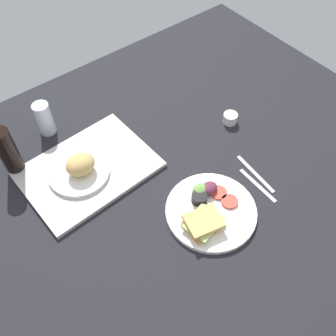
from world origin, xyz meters
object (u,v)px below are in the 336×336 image
(serving_tray, at_px, (88,169))
(soda_bottle, at_px, (8,152))
(drinking_glass, at_px, (44,119))
(fork, at_px, (258,185))
(espresso_cup, at_px, (230,118))
(bread_plate_near, at_px, (80,168))
(knife, at_px, (255,174))
(plate_with_salad, at_px, (209,210))

(serving_tray, xyz_separation_m, soda_bottle, (-0.20, 0.16, 0.09))
(drinking_glass, relative_size, fork, 0.79)
(espresso_cup, bearing_deg, bread_plate_near, 167.61)
(bread_plate_near, xyz_separation_m, soda_bottle, (-0.17, 0.17, 0.05))
(drinking_glass, bearing_deg, bread_plate_near, -91.90)
(bread_plate_near, bearing_deg, fork, -42.08)
(knife, bearing_deg, bread_plate_near, 57.31)
(espresso_cup, height_order, knife, espresso_cup)
(espresso_cup, height_order, fork, espresso_cup)
(soda_bottle, relative_size, fork, 1.15)
(bread_plate_near, relative_size, drinking_glass, 1.59)
(fork, relative_size, knife, 0.89)
(bread_plate_near, relative_size, espresso_cup, 3.84)
(fork, bearing_deg, plate_with_salad, 84.62)
(bread_plate_near, distance_m, plate_with_salad, 0.46)
(bread_plate_near, distance_m, espresso_cup, 0.61)
(drinking_glass, xyz_separation_m, soda_bottle, (-0.18, -0.10, 0.03))
(drinking_glass, bearing_deg, knife, -53.17)
(soda_bottle, distance_m, espresso_cup, 0.82)
(serving_tray, height_order, espresso_cup, espresso_cup)
(bread_plate_near, relative_size, soda_bottle, 1.10)
(bread_plate_near, distance_m, drinking_glass, 0.27)
(drinking_glass, bearing_deg, soda_bottle, -150.58)
(drinking_glass, distance_m, fork, 0.82)
(serving_tray, distance_m, fork, 0.60)
(espresso_cup, bearing_deg, fork, -115.77)
(serving_tray, distance_m, espresso_cup, 0.58)
(bread_plate_near, height_order, drinking_glass, drinking_glass)
(plate_with_salad, distance_m, espresso_cup, 0.43)
(espresso_cup, xyz_separation_m, fork, (-0.14, -0.28, -0.02))
(bread_plate_near, bearing_deg, knife, -37.43)
(plate_with_salad, relative_size, soda_bottle, 1.54)
(fork, bearing_deg, espresso_cup, -24.50)
(soda_bottle, relative_size, espresso_cup, 3.48)
(bread_plate_near, xyz_separation_m, espresso_cup, (0.59, -0.13, -0.02))
(drinking_glass, relative_size, espresso_cup, 2.41)
(serving_tray, height_order, knife, serving_tray)
(espresso_cup, bearing_deg, serving_tray, 166.56)
(bread_plate_near, bearing_deg, drinking_glass, 88.10)
(serving_tray, relative_size, drinking_glass, 3.33)
(drinking_glass, bearing_deg, espresso_cup, -34.12)
(bread_plate_near, relative_size, plate_with_salad, 0.72)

